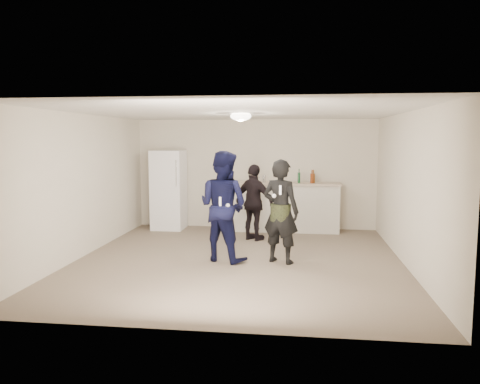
# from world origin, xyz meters

# --- Properties ---
(floor) EXTENTS (6.00, 6.00, 0.00)m
(floor) POSITION_xyz_m (0.00, 0.00, 0.00)
(floor) COLOR #6B5B4C
(floor) RESTS_ON ground
(ceiling) EXTENTS (6.00, 6.00, 0.00)m
(ceiling) POSITION_xyz_m (0.00, 0.00, 2.50)
(ceiling) COLOR silver
(ceiling) RESTS_ON wall_back
(wall_back) EXTENTS (6.00, 0.00, 6.00)m
(wall_back) POSITION_xyz_m (0.00, 3.00, 1.25)
(wall_back) COLOR beige
(wall_back) RESTS_ON floor
(wall_front) EXTENTS (6.00, 0.00, 6.00)m
(wall_front) POSITION_xyz_m (0.00, -3.00, 1.25)
(wall_front) COLOR beige
(wall_front) RESTS_ON floor
(wall_left) EXTENTS (0.00, 6.00, 6.00)m
(wall_left) POSITION_xyz_m (-2.75, 0.00, 1.25)
(wall_left) COLOR beige
(wall_left) RESTS_ON floor
(wall_right) EXTENTS (0.00, 6.00, 6.00)m
(wall_right) POSITION_xyz_m (2.75, 0.00, 1.25)
(wall_right) COLOR beige
(wall_right) RESTS_ON floor
(counter) EXTENTS (2.60, 0.56, 1.05)m
(counter) POSITION_xyz_m (0.59, 2.67, 0.53)
(counter) COLOR beige
(counter) RESTS_ON floor
(counter_top) EXTENTS (2.68, 0.64, 0.04)m
(counter_top) POSITION_xyz_m (0.59, 2.67, 1.07)
(counter_top) COLOR beige
(counter_top) RESTS_ON counter
(fridge) EXTENTS (0.70, 0.70, 1.80)m
(fridge) POSITION_xyz_m (-1.95, 2.60, 0.90)
(fridge) COLOR white
(fridge) RESTS_ON floor
(fridge_handle) EXTENTS (0.02, 0.02, 0.60)m
(fridge_handle) POSITION_xyz_m (-1.67, 2.23, 1.30)
(fridge_handle) COLOR white
(fridge_handle) RESTS_ON fridge
(ceiling_dome) EXTENTS (0.36, 0.36, 0.16)m
(ceiling_dome) POSITION_xyz_m (0.00, 0.30, 2.45)
(ceiling_dome) COLOR white
(ceiling_dome) RESTS_ON ceiling
(shaker) EXTENTS (0.08, 0.08, 0.17)m
(shaker) POSITION_xyz_m (0.23, 2.63, 1.18)
(shaker) COLOR #BABBBF
(shaker) RESTS_ON counter_top
(man) EXTENTS (1.12, 1.01, 1.86)m
(man) POSITION_xyz_m (-0.26, -0.03, 0.93)
(man) COLOR #0F1241
(man) RESTS_ON floor
(woman) EXTENTS (0.75, 0.63, 1.73)m
(woman) POSITION_xyz_m (0.71, -0.06, 0.87)
(woman) COLOR black
(woman) RESTS_ON floor
(camo_shorts) EXTENTS (0.34, 0.34, 0.28)m
(camo_shorts) POSITION_xyz_m (0.71, -0.06, 0.85)
(camo_shorts) COLOR #303D1B
(camo_shorts) RESTS_ON woman
(spectator) EXTENTS (0.97, 0.80, 1.55)m
(spectator) POSITION_xyz_m (0.11, 1.62, 0.78)
(spectator) COLOR black
(spectator) RESTS_ON floor
(remote_man) EXTENTS (0.04, 0.04, 0.15)m
(remote_man) POSITION_xyz_m (-0.26, -0.31, 1.05)
(remote_man) COLOR white
(remote_man) RESTS_ON man
(nunchuk_man) EXTENTS (0.07, 0.07, 0.07)m
(nunchuk_man) POSITION_xyz_m (-0.14, -0.28, 0.98)
(nunchuk_man) COLOR white
(nunchuk_man) RESTS_ON man
(remote_woman) EXTENTS (0.04, 0.04, 0.15)m
(remote_woman) POSITION_xyz_m (0.71, -0.31, 1.25)
(remote_woman) COLOR white
(remote_woman) RESTS_ON woman
(nunchuk_woman) EXTENTS (0.07, 0.07, 0.07)m
(nunchuk_woman) POSITION_xyz_m (0.61, -0.28, 1.15)
(nunchuk_woman) COLOR white
(nunchuk_woman) RESTS_ON woman
(bottle_cluster) EXTENTS (0.38, 0.26, 0.23)m
(bottle_cluster) POSITION_xyz_m (1.24, 2.68, 1.20)
(bottle_cluster) COLOR brown
(bottle_cluster) RESTS_ON counter_top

